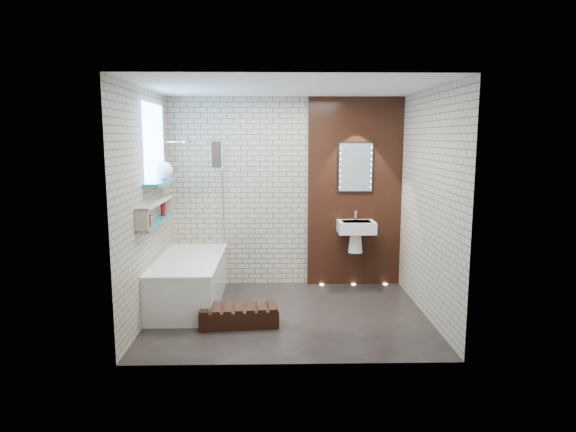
{
  "coord_description": "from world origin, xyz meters",
  "views": [
    {
      "loc": [
        -0.13,
        -5.67,
        2.07
      ],
      "look_at": [
        0.0,
        0.15,
        1.15
      ],
      "focal_mm": 31.54,
      "sensor_mm": 36.0,
      "label": 1
    }
  ],
  "objects_px": {
    "bathtub": "(189,281)",
    "led_mirror": "(356,167)",
    "bath_screen": "(220,198)",
    "walnut_step": "(239,316)",
    "washbasin": "(356,231)"
  },
  "relations": [
    {
      "from": "led_mirror",
      "to": "bath_screen",
      "type": "bearing_deg",
      "value": -169.34
    },
    {
      "from": "bathtub",
      "to": "bath_screen",
      "type": "height_order",
      "value": "bath_screen"
    },
    {
      "from": "walnut_step",
      "to": "bathtub",
      "type": "bearing_deg",
      "value": 131.64
    },
    {
      "from": "walnut_step",
      "to": "washbasin",
      "type": "bearing_deg",
      "value": 42.34
    },
    {
      "from": "bath_screen",
      "to": "walnut_step",
      "type": "height_order",
      "value": "bath_screen"
    },
    {
      "from": "bathtub",
      "to": "led_mirror",
      "type": "relative_size",
      "value": 2.49
    },
    {
      "from": "bathtub",
      "to": "walnut_step",
      "type": "distance_m",
      "value": 1.02
    },
    {
      "from": "bathtub",
      "to": "led_mirror",
      "type": "bearing_deg",
      "value": 19.78
    },
    {
      "from": "washbasin",
      "to": "led_mirror",
      "type": "xyz_separation_m",
      "value": [
        0.0,
        0.16,
        0.86
      ]
    },
    {
      "from": "washbasin",
      "to": "walnut_step",
      "type": "xyz_separation_m",
      "value": [
        -1.51,
        -1.37,
        -0.69
      ]
    },
    {
      "from": "washbasin",
      "to": "led_mirror",
      "type": "bearing_deg",
      "value": 90.0
    },
    {
      "from": "bathtub",
      "to": "washbasin",
      "type": "bearing_deg",
      "value": 16.01
    },
    {
      "from": "bath_screen",
      "to": "led_mirror",
      "type": "distance_m",
      "value": 1.89
    },
    {
      "from": "led_mirror",
      "to": "bathtub",
      "type": "bearing_deg",
      "value": -160.22
    },
    {
      "from": "bath_screen",
      "to": "bathtub",
      "type": "bearing_deg",
      "value": -128.9
    }
  ]
}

